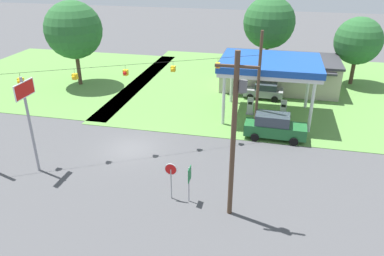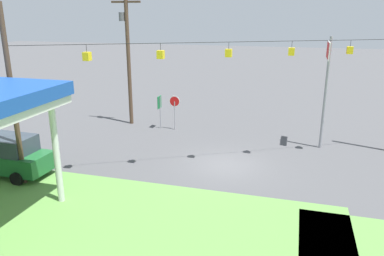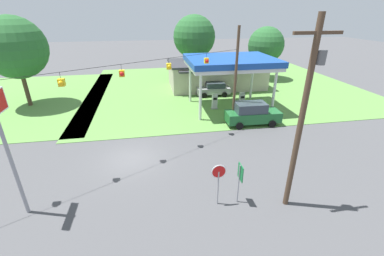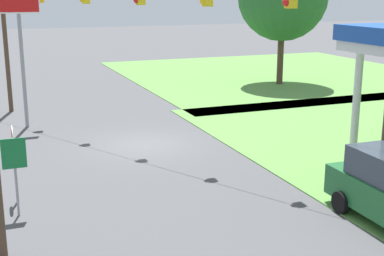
{
  "view_description": "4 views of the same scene",
  "coord_description": "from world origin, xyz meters",
  "px_view_note": "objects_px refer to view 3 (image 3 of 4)",
  "views": [
    {
      "loc": [
        10.33,
        -24.14,
        13.95
      ],
      "look_at": [
        4.75,
        0.47,
        2.06
      ],
      "focal_mm": 35.0,
      "sensor_mm": 36.0,
      "label": 1
    },
    {
      "loc": [
        -3.47,
        19.09,
        8.08
      ],
      "look_at": [
        1.87,
        0.24,
        2.08
      ],
      "focal_mm": 35.0,
      "sensor_mm": 36.0,
      "label": 2
    },
    {
      "loc": [
        1.5,
        -16.3,
        9.72
      ],
      "look_at": [
        4.56,
        0.91,
        1.66
      ],
      "focal_mm": 24.0,
      "sensor_mm": 36.0,
      "label": 3
    },
    {
      "loc": [
        21.65,
        -6.25,
        6.5
      ],
      "look_at": [
        4.61,
        0.44,
        1.81
      ],
      "focal_mm": 50.0,
      "sensor_mm": 36.0,
      "label": 4
    }
  ],
  "objects_px": {
    "car_at_pumps_front": "(252,114)",
    "stop_sign_roadside": "(219,176)",
    "tree_behind_station": "(194,37)",
    "gas_station_canopy": "(231,63)",
    "car_at_pumps_rear": "(214,89)",
    "tree_far_back": "(266,45)",
    "gas_station_store": "(216,74)",
    "fuel_pump_far": "(242,100)",
    "utility_pole_main": "(304,112)",
    "route_sign": "(240,176)",
    "tree_west_verge": "(15,48)",
    "stop_sign_overhead": "(2,130)",
    "fuel_pump_near": "(215,102)"
  },
  "relations": [
    {
      "from": "fuel_pump_near",
      "to": "tree_far_back",
      "type": "distance_m",
      "value": 16.37
    },
    {
      "from": "car_at_pumps_front",
      "to": "tree_far_back",
      "type": "relative_size",
      "value": 0.66
    },
    {
      "from": "gas_station_store",
      "to": "car_at_pumps_front",
      "type": "bearing_deg",
      "value": -90.36
    },
    {
      "from": "car_at_pumps_front",
      "to": "route_sign",
      "type": "relative_size",
      "value": 2.09
    },
    {
      "from": "tree_far_back",
      "to": "gas_station_store",
      "type": "bearing_deg",
      "value": -158.3
    },
    {
      "from": "stop_sign_roadside",
      "to": "utility_pole_main",
      "type": "distance_m",
      "value": 5.24
    },
    {
      "from": "route_sign",
      "to": "tree_far_back",
      "type": "distance_m",
      "value": 29.56
    },
    {
      "from": "tree_behind_station",
      "to": "tree_west_verge",
      "type": "relative_size",
      "value": 0.98
    },
    {
      "from": "fuel_pump_far",
      "to": "gas_station_store",
      "type": "bearing_deg",
      "value": 94.33
    },
    {
      "from": "fuel_pump_near",
      "to": "route_sign",
      "type": "xyz_separation_m",
      "value": [
        -2.47,
        -14.6,
        0.93
      ]
    },
    {
      "from": "stop_sign_overhead",
      "to": "route_sign",
      "type": "xyz_separation_m",
      "value": [
        11.11,
        -1.18,
        -3.07
      ]
    },
    {
      "from": "gas_station_canopy",
      "to": "route_sign",
      "type": "distance_m",
      "value": 15.46
    },
    {
      "from": "gas_station_canopy",
      "to": "tree_west_verge",
      "type": "relative_size",
      "value": 0.94
    },
    {
      "from": "stop_sign_overhead",
      "to": "car_at_pumps_front",
      "type": "bearing_deg",
      "value": 28.93
    },
    {
      "from": "tree_west_verge",
      "to": "utility_pole_main",
      "type": "bearing_deg",
      "value": -44.54
    },
    {
      "from": "gas_station_canopy",
      "to": "utility_pole_main",
      "type": "height_order",
      "value": "utility_pole_main"
    },
    {
      "from": "gas_station_canopy",
      "to": "car_at_pumps_rear",
      "type": "relative_size",
      "value": 2.15
    },
    {
      "from": "fuel_pump_far",
      "to": "utility_pole_main",
      "type": "height_order",
      "value": "utility_pole_main"
    },
    {
      "from": "tree_far_back",
      "to": "tree_behind_station",
      "type": "bearing_deg",
      "value": 157.42
    },
    {
      "from": "tree_far_back",
      "to": "stop_sign_roadside",
      "type": "bearing_deg",
      "value": -118.67
    },
    {
      "from": "gas_station_store",
      "to": "fuel_pump_far",
      "type": "distance_m",
      "value": 8.44
    },
    {
      "from": "tree_behind_station",
      "to": "tree_west_verge",
      "type": "xyz_separation_m",
      "value": [
        -20.68,
        -11.21,
        0.26
      ]
    },
    {
      "from": "utility_pole_main",
      "to": "fuel_pump_near",
      "type": "bearing_deg",
      "value": 90.5
    },
    {
      "from": "fuel_pump_near",
      "to": "tree_far_back",
      "type": "relative_size",
      "value": 0.22
    },
    {
      "from": "gas_station_canopy",
      "to": "utility_pole_main",
      "type": "relative_size",
      "value": 0.91
    },
    {
      "from": "gas_station_store",
      "to": "fuel_pump_far",
      "type": "bearing_deg",
      "value": -85.67
    },
    {
      "from": "fuel_pump_near",
      "to": "tree_behind_station",
      "type": "bearing_deg",
      "value": 87.43
    },
    {
      "from": "car_at_pumps_front",
      "to": "tree_behind_station",
      "type": "height_order",
      "value": "tree_behind_station"
    },
    {
      "from": "fuel_pump_near",
      "to": "car_at_pumps_rear",
      "type": "distance_m",
      "value": 4.75
    },
    {
      "from": "tree_far_back",
      "to": "route_sign",
      "type": "bearing_deg",
      "value": -116.64
    },
    {
      "from": "utility_pole_main",
      "to": "tree_far_back",
      "type": "bearing_deg",
      "value": 68.51
    },
    {
      "from": "car_at_pumps_front",
      "to": "stop_sign_roadside",
      "type": "distance_m",
      "value": 11.6
    },
    {
      "from": "gas_station_canopy",
      "to": "stop_sign_roadside",
      "type": "distance_m",
      "value": 15.73
    },
    {
      "from": "fuel_pump_near",
      "to": "tree_west_verge",
      "type": "relative_size",
      "value": 0.18
    },
    {
      "from": "gas_station_canopy",
      "to": "stop_sign_roadside",
      "type": "relative_size",
      "value": 3.51
    },
    {
      "from": "route_sign",
      "to": "gas_station_store",
      "type": "bearing_deg",
      "value": 77.99
    },
    {
      "from": "car_at_pumps_rear",
      "to": "route_sign",
      "type": "bearing_deg",
      "value": 82.01
    },
    {
      "from": "fuel_pump_far",
      "to": "route_sign",
      "type": "relative_size",
      "value": 0.69
    },
    {
      "from": "fuel_pump_far",
      "to": "utility_pole_main",
      "type": "distance_m",
      "value": 16.13
    },
    {
      "from": "tree_behind_station",
      "to": "tree_far_back",
      "type": "xyz_separation_m",
      "value": [
        9.99,
        -4.15,
        -0.95
      ]
    },
    {
      "from": "gas_station_canopy",
      "to": "stop_sign_roadside",
      "type": "height_order",
      "value": "gas_station_canopy"
    },
    {
      "from": "fuel_pump_near",
      "to": "stop_sign_overhead",
      "type": "relative_size",
      "value": 0.24
    },
    {
      "from": "gas_station_canopy",
      "to": "tree_far_back",
      "type": "relative_size",
      "value": 1.15
    },
    {
      "from": "route_sign",
      "to": "tree_behind_station",
      "type": "distance_m",
      "value": 30.87
    },
    {
      "from": "stop_sign_roadside",
      "to": "utility_pole_main",
      "type": "xyz_separation_m",
      "value": [
        3.76,
        -0.63,
        3.6
      ]
    },
    {
      "from": "car_at_pumps_rear",
      "to": "stop_sign_roadside",
      "type": "height_order",
      "value": "stop_sign_roadside"
    },
    {
      "from": "fuel_pump_far",
      "to": "tree_west_verge",
      "type": "bearing_deg",
      "value": 168.69
    },
    {
      "from": "stop_sign_roadside",
      "to": "tree_far_back",
      "type": "relative_size",
      "value": 0.33
    },
    {
      "from": "car_at_pumps_rear",
      "to": "route_sign",
      "type": "xyz_separation_m",
      "value": [
        -3.55,
        -19.22,
        0.83
      ]
    },
    {
      "from": "car_at_pumps_front",
      "to": "tree_far_back",
      "type": "distance_m",
      "value": 18.72
    }
  ]
}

